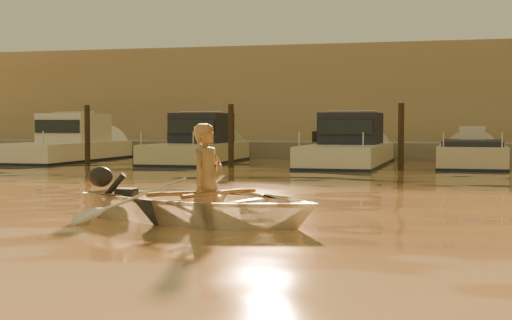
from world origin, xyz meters
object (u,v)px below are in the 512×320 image
(person, at_px, (207,183))
(moored_boat_2, at_px, (348,146))
(moored_boat_0, at_px, (66,144))
(waterfront_building, at_px, (430,101))
(dinghy, at_px, (202,202))
(moored_boat_3, at_px, (472,160))
(moored_boat_1, at_px, (197,145))

(person, bearing_deg, moored_boat_2, 19.20)
(moored_boat_0, height_order, waterfront_building, waterfront_building)
(dinghy, xyz_separation_m, moored_boat_3, (3.83, 15.14, -0.05))
(moored_boat_3, xyz_separation_m, waterfront_building, (-1.86, 11.00, 2.17))
(waterfront_building, bearing_deg, moored_boat_0, -138.69)
(moored_boat_3, distance_m, waterfront_building, 11.37)
(moored_boat_2, bearing_deg, moored_boat_1, 180.00)
(dinghy, bearing_deg, person, -90.00)
(dinghy, distance_m, moored_boat_1, 16.10)
(moored_boat_1, bearing_deg, waterfront_building, 55.93)
(person, relative_size, moored_boat_1, 0.26)
(moored_boat_0, relative_size, moored_boat_1, 1.12)
(moored_boat_1, relative_size, moored_boat_3, 1.11)
(dinghy, distance_m, moored_boat_3, 15.62)
(moored_boat_0, height_order, moored_boat_1, same)
(dinghy, distance_m, waterfront_building, 26.30)
(person, relative_size, waterfront_building, 0.04)
(dinghy, bearing_deg, moored_boat_3, 4.13)
(moored_boat_0, relative_size, waterfront_building, 0.16)
(person, bearing_deg, waterfront_building, 14.23)
(dinghy, xyz_separation_m, moored_boat_0, (-10.54, 15.14, 0.35))
(person, distance_m, moored_boat_2, 15.17)
(moored_boat_2, height_order, waterfront_building, waterfront_building)
(person, xyz_separation_m, waterfront_building, (1.88, 26.17, 1.84))
(dinghy, relative_size, person, 2.22)
(person, height_order, moored_boat_0, moored_boat_0)
(moored_boat_3, bearing_deg, dinghy, -104.20)
(moored_boat_1, relative_size, moored_boat_2, 0.84)
(dinghy, relative_size, waterfront_building, 0.08)
(moored_boat_1, distance_m, moored_boat_2, 5.33)
(moored_boat_2, bearing_deg, person, -89.13)
(moored_boat_0, xyz_separation_m, waterfront_building, (12.52, 11.00, 1.77))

